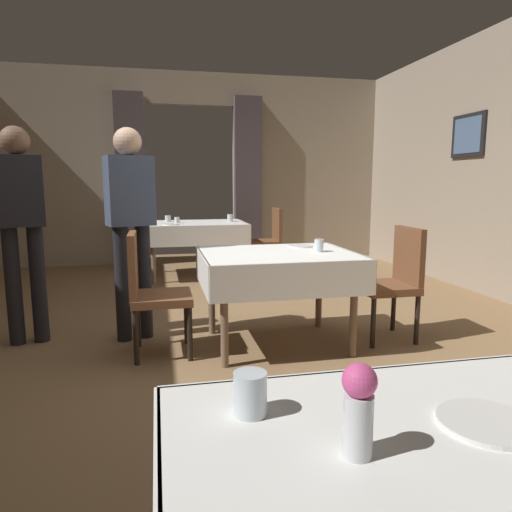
# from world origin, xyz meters

# --- Properties ---
(ground) EXTENTS (10.08, 10.08, 0.00)m
(ground) POSITION_xyz_m (0.00, 0.00, 0.00)
(ground) COLOR olive
(wall_back) EXTENTS (6.40, 0.27, 3.00)m
(wall_back) POSITION_xyz_m (0.00, 4.18, 1.52)
(wall_back) COLOR gray
(wall_back) RESTS_ON ground
(dining_table_mid) EXTENTS (1.20, 0.99, 0.75)m
(dining_table_mid) POSITION_xyz_m (0.37, 0.04, 0.65)
(dining_table_mid) COLOR #7A604C
(dining_table_mid) RESTS_ON ground
(dining_table_far) EXTENTS (1.38, 1.00, 0.75)m
(dining_table_far) POSITION_xyz_m (-0.04, 2.96, 0.66)
(dining_table_far) COLOR #7A604C
(dining_table_far) RESTS_ON ground
(chair_mid_right) EXTENTS (0.44, 0.44, 0.93)m
(chair_mid_right) POSITION_xyz_m (1.35, -0.01, 0.52)
(chair_mid_right) COLOR black
(chair_mid_right) RESTS_ON ground
(chair_mid_left) EXTENTS (0.44, 0.44, 0.93)m
(chair_mid_left) POSITION_xyz_m (-0.62, 0.02, 0.52)
(chair_mid_left) COLOR black
(chair_mid_left) RESTS_ON ground
(chair_far_right) EXTENTS (0.44, 0.44, 0.93)m
(chair_far_right) POSITION_xyz_m (1.03, 3.05, 0.52)
(chair_far_right) COLOR black
(chair_far_right) RESTS_ON ground
(flower_vase_near) EXTENTS (0.07, 0.07, 0.19)m
(flower_vase_near) POSITION_xyz_m (-0.18, -2.65, 0.85)
(flower_vase_near) COLOR silver
(flower_vase_near) RESTS_ON dining_table_near
(glass_near_b) EXTENTS (0.08, 0.08, 0.10)m
(glass_near_b) POSITION_xyz_m (-0.35, -2.44, 0.80)
(glass_near_b) COLOR silver
(glass_near_b) RESTS_ON dining_table_near
(plate_near_d) EXTENTS (0.22, 0.22, 0.01)m
(plate_near_d) POSITION_xyz_m (0.16, -2.60, 0.76)
(plate_near_d) COLOR white
(plate_near_d) RESTS_ON dining_table_near
(glass_mid_a) EXTENTS (0.07, 0.07, 0.10)m
(glass_mid_a) POSITION_xyz_m (0.69, -0.00, 0.80)
(glass_mid_a) COLOR silver
(glass_mid_a) RESTS_ON dining_table_mid
(plate_mid_b) EXTENTS (0.20, 0.20, 0.01)m
(plate_mid_b) POSITION_xyz_m (0.64, 0.31, 0.76)
(plate_mid_b) COLOR white
(plate_mid_b) RESTS_ON dining_table_mid
(glass_far_a) EXTENTS (0.07, 0.07, 0.08)m
(glass_far_a) POSITION_xyz_m (-0.29, 2.91, 0.79)
(glass_far_a) COLOR silver
(glass_far_a) RESTS_ON dining_table_far
(plate_far_b) EXTENTS (0.21, 0.21, 0.01)m
(plate_far_b) POSITION_xyz_m (-0.38, 2.65, 0.76)
(plate_far_b) COLOR white
(plate_far_b) RESTS_ON dining_table_far
(glass_far_c) EXTENTS (0.08, 0.08, 0.09)m
(glass_far_c) POSITION_xyz_m (-0.40, 3.17, 0.79)
(glass_far_c) COLOR silver
(glass_far_c) RESTS_ON dining_table_far
(glass_far_d) EXTENTS (0.08, 0.08, 0.10)m
(glass_far_d) POSITION_xyz_m (0.45, 2.98, 0.80)
(glass_far_d) COLOR silver
(glass_far_d) RESTS_ON dining_table_far
(person_waiter_by_doorway) EXTENTS (0.40, 0.29, 1.72)m
(person_waiter_by_doorway) POSITION_xyz_m (-1.60, 0.50, 1.02)
(person_waiter_by_doorway) COLOR black
(person_waiter_by_doorway) RESTS_ON ground
(person_diner_standing_aside) EXTENTS (0.41, 0.32, 1.72)m
(person_diner_standing_aside) POSITION_xyz_m (-0.76, 0.42, 1.02)
(person_diner_standing_aside) COLOR black
(person_diner_standing_aside) RESTS_ON ground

